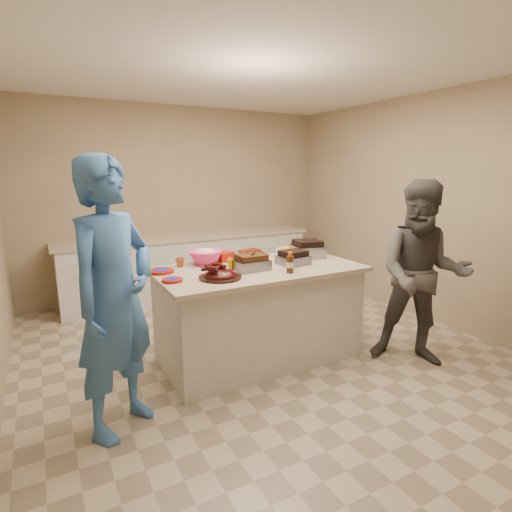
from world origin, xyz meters
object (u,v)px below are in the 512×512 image
rib_platter (220,278)px  plastic_cup (180,267)px  bbq_bottle_a (290,273)px  guest_gray (414,361)px  coleslaw_bowl (206,264)px  bbq_bottle_b (290,270)px  roasting_pan (307,257)px  island (258,357)px  guest_blue (124,425)px  mustard_bottle (230,270)px

rib_platter → plastic_cup: 0.59m
bbq_bottle_a → guest_gray: (1.14, -0.49, -0.91)m
coleslaw_bowl → bbq_bottle_b: (0.59, -0.60, 0.00)m
coleslaw_bowl → guest_gray: size_ratio=0.19×
rib_platter → bbq_bottle_a: 0.63m
roasting_pan → bbq_bottle_b: 0.62m
island → plastic_cup: plastic_cup is taller
rib_platter → bbq_bottle_b: bbq_bottle_b is taller
plastic_cup → island: bearing=-31.0°
roasting_pan → guest_blue: (-2.06, -0.65, -0.91)m
bbq_bottle_a → mustard_bottle: bearing=139.8°
roasting_pan → guest_blue: roasting_pan is taller
coleslaw_bowl → mustard_bottle: (0.11, -0.32, 0.00)m
rib_platter → plastic_cup: bearing=106.3°
island → plastic_cup: bearing=149.1°
guest_blue → bbq_bottle_a: bearing=-32.0°
island → plastic_cup: (-0.64, 0.38, 0.91)m
rib_platter → mustard_bottle: 0.30m
mustard_bottle → plastic_cup: (-0.36, 0.34, 0.00)m
bbq_bottle_b → guest_blue: 1.84m
island → plastic_cup: size_ratio=21.46×
island → guest_gray: 1.51m
bbq_bottle_a → mustard_bottle: size_ratio=1.44×
rib_platter → bbq_bottle_a: bbq_bottle_a is taller
bbq_bottle_b → roasting_pan: bearing=39.9°
mustard_bottle → guest_blue: 1.52m
rib_platter → mustard_bottle: bearing=48.9°
coleslaw_bowl → rib_platter: bearing=-99.1°
guest_blue → island: bearing=-19.2°
roasting_pan → guest_gray: (0.60, -0.97, -0.91)m
coleslaw_bowl → roasting_pan: bearing=-10.5°
roasting_pan → guest_gray: size_ratio=0.18×
mustard_bottle → plastic_cup: size_ratio=1.45×
coleslaw_bowl → mustard_bottle: coleslaw_bowl is taller
bbq_bottle_a → plastic_cup: (-0.79, 0.69, 0.00)m
plastic_cup → guest_gray: plastic_cup is taller
guest_gray → mustard_bottle: bearing=-162.4°
bbq_bottle_a → island: bearing=115.5°
guest_blue → guest_gray: bearing=-45.2°
mustard_bottle → rib_platter: bearing=-131.1°
bbq_bottle_a → bbq_bottle_b: 0.10m
bbq_bottle_b → guest_gray: 1.52m
coleslaw_bowl → mustard_bottle: bearing=-71.2°
rib_platter → coleslaw_bowl: (0.09, 0.55, -0.00)m
bbq_bottle_b → plastic_cup: (-0.84, 0.61, 0.00)m
bbq_bottle_b → mustard_bottle: 0.55m
coleslaw_bowl → guest_gray: (1.67, -1.17, -0.91)m
coleslaw_bowl → guest_gray: 2.23m
island → roasting_pan: bearing=14.3°
island → mustard_bottle: (-0.27, 0.05, 0.91)m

